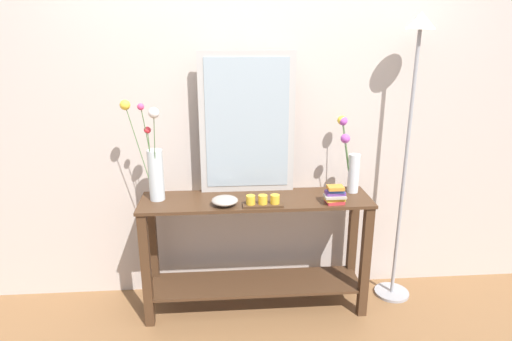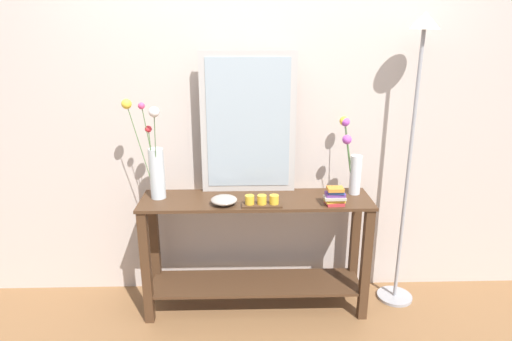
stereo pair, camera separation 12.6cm
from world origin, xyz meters
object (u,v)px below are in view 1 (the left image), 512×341
object	(u,v)px
mirror_leaning	(247,124)
console_table	(256,244)
floor_lamp	(411,116)
vase_right	(350,159)
candle_tray	(263,201)
book_stack	(335,195)
decorative_bowl	(225,201)
tall_vase_left	(154,165)

from	to	relation	value
mirror_leaning	console_table	bearing A→B (deg)	-73.51
floor_lamp	vase_right	bearing A→B (deg)	176.70
console_table	floor_lamp	xyz separation A→B (m)	(0.98, 0.07, 0.81)
candle_tray	book_stack	xyz separation A→B (m)	(0.44, 0.00, 0.03)
candle_tray	vase_right	bearing A→B (deg)	19.41
vase_right	floor_lamp	distance (m)	0.46
vase_right	decorative_bowl	size ratio (longest dim) A/B	3.06
vase_right	decorative_bowl	xyz separation A→B (m)	(-0.82, -0.18, -0.19)
mirror_leaning	candle_tray	size ratio (longest dim) A/B	3.69
vase_right	book_stack	xyz separation A→B (m)	(-0.14, -0.20, -0.17)
console_table	tall_vase_left	bearing A→B (deg)	177.89
mirror_leaning	vase_right	bearing A→B (deg)	-5.41
vase_right	candle_tray	world-z (taller)	vase_right
console_table	candle_tray	size ratio (longest dim) A/B	5.97
console_table	candle_tray	xyz separation A→B (m)	(0.03, -0.12, 0.34)
tall_vase_left	decorative_bowl	xyz separation A→B (m)	(0.43, -0.12, -0.20)
decorative_bowl	floor_lamp	distance (m)	1.28
tall_vase_left	floor_lamp	bearing A→B (deg)	1.58
console_table	floor_lamp	world-z (taller)	floor_lamp
tall_vase_left	vase_right	distance (m)	1.25
floor_lamp	decorative_bowl	bearing A→B (deg)	-172.19
console_table	vase_right	size ratio (longest dim) A/B	2.95
console_table	floor_lamp	size ratio (longest dim) A/B	0.76
console_table	tall_vase_left	size ratio (longest dim) A/B	2.30
candle_tray	book_stack	distance (m)	0.44
vase_right	floor_lamp	xyz separation A→B (m)	(0.36, -0.02, 0.28)
book_stack	tall_vase_left	bearing A→B (deg)	172.79
vase_right	floor_lamp	size ratio (longest dim) A/B	0.26
tall_vase_left	decorative_bowl	size ratio (longest dim) A/B	3.91
book_stack	floor_lamp	distance (m)	0.70
console_table	vase_right	distance (m)	0.82
decorative_bowl	book_stack	bearing A→B (deg)	-1.89
console_table	mirror_leaning	bearing A→B (deg)	106.49
candle_tray	book_stack	world-z (taller)	book_stack
console_table	decorative_bowl	distance (m)	0.41
tall_vase_left	decorative_bowl	distance (m)	0.49
book_stack	floor_lamp	world-z (taller)	floor_lamp
mirror_leaning	candle_tray	world-z (taller)	mirror_leaning
tall_vase_left	book_stack	distance (m)	1.12
tall_vase_left	candle_tray	distance (m)	0.70
tall_vase_left	vase_right	xyz separation A→B (m)	(1.25, 0.07, -0.01)
console_table	mirror_leaning	world-z (taller)	mirror_leaning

